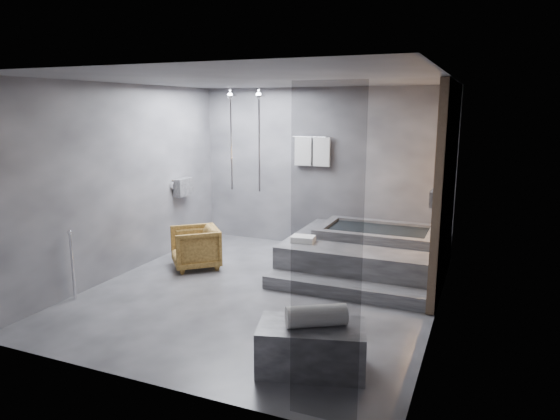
% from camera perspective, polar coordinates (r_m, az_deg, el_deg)
% --- Properties ---
extents(room, '(5.00, 5.04, 2.82)m').
position_cam_1_polar(room, '(6.54, 1.97, 5.26)').
color(room, '#2E2E31').
rests_on(room, ground).
extents(tub_deck, '(2.20, 2.00, 0.50)m').
position_cam_1_polar(tub_deck, '(7.79, 9.61, -4.98)').
color(tub_deck, '#343436').
rests_on(tub_deck, ground).
extents(tub_step, '(2.20, 0.36, 0.18)m').
position_cam_1_polar(tub_step, '(6.76, 7.22, -8.98)').
color(tub_step, '#343436').
rests_on(tub_step, ground).
extents(concrete_bench, '(1.12, 0.80, 0.45)m').
position_cam_1_polar(concrete_bench, '(4.92, 3.60, -15.43)').
color(concrete_bench, '#343437').
rests_on(concrete_bench, ground).
extents(driftwood_chair, '(0.98, 0.98, 0.64)m').
position_cam_1_polar(driftwood_chair, '(7.88, -9.65, -4.24)').
color(driftwood_chair, '#4B3212').
rests_on(driftwood_chair, ground).
extents(rolled_towel, '(0.59, 0.47, 0.20)m').
position_cam_1_polar(rolled_towel, '(4.77, 4.18, -11.97)').
color(rolled_towel, silver).
rests_on(rolled_towel, concrete_bench).
extents(deck_towel, '(0.36, 0.28, 0.09)m').
position_cam_1_polar(deck_towel, '(7.41, 2.66, -3.33)').
color(deck_towel, white).
rests_on(deck_towel, tub_deck).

